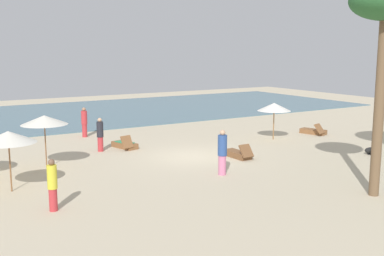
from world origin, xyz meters
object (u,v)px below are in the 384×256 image
at_px(person_0, 52,185).
at_px(person_1, 222,152).
at_px(umbrella_1, 44,120).
at_px(dog, 372,151).
at_px(person_3, 100,135).
at_px(person_4, 84,122).
at_px(lounger_2, 125,145).
at_px(umbrella_2, 8,137).
at_px(lounger_3, 238,154).
at_px(lounger_0, 314,131).
at_px(umbrella_3, 274,107).

bearing_deg(person_0, person_1, 6.31).
bearing_deg(umbrella_1, dog, -21.62).
xyz_separation_m(umbrella_1, person_3, (3.11, 1.93, -1.21)).
relative_size(person_0, dog, 2.17).
bearing_deg(person_4, lounger_2, -79.70).
height_order(lounger_2, person_3, person_3).
bearing_deg(person_1, person_4, 100.71).
distance_m(lounger_2, dog, 12.08).
xyz_separation_m(umbrella_2, dog, (15.81, -2.79, -1.76)).
xyz_separation_m(lounger_2, person_4, (-0.73, 4.04, 0.68)).
xyz_separation_m(umbrella_1, dog, (13.90, -5.51, -1.86)).
distance_m(person_0, person_3, 8.60).
xyz_separation_m(person_1, dog, (8.18, -0.76, -0.73)).
relative_size(person_3, person_4, 0.98).
bearing_deg(lounger_3, umbrella_1, 161.75).
bearing_deg(lounger_0, person_1, -154.78).
height_order(umbrella_2, umbrella_3, umbrella_2).
bearing_deg(umbrella_3, person_0, -158.42).
relative_size(umbrella_1, person_1, 1.23).
xyz_separation_m(umbrella_1, lounger_0, (15.56, -0.11, -1.88)).
bearing_deg(person_0, lounger_0, 17.86).
bearing_deg(umbrella_3, person_4, 144.78).
bearing_deg(lounger_3, person_3, 137.21).
height_order(umbrella_1, umbrella_2, umbrella_1).
relative_size(person_1, dog, 2.39).
bearing_deg(person_4, person_0, -112.91).
xyz_separation_m(lounger_2, lounger_3, (3.65, -4.64, -0.01)).
height_order(lounger_3, person_0, person_0).
height_order(umbrella_3, lounger_2, umbrella_3).
height_order(person_4, dog, person_4).
height_order(lounger_0, person_1, person_1).
xyz_separation_m(lounger_0, dog, (-1.66, -5.39, 0.02)).
bearing_deg(lounger_2, person_1, -79.05).
bearing_deg(person_3, lounger_2, 2.21).
height_order(umbrella_2, person_3, umbrella_2).
bearing_deg(lounger_3, umbrella_2, -179.70).
bearing_deg(dog, person_3, 145.41).
distance_m(umbrella_1, person_3, 3.86).
height_order(person_0, person_4, person_4).
height_order(umbrella_3, person_1, umbrella_3).
relative_size(lounger_2, person_3, 1.04).
bearing_deg(umbrella_1, lounger_2, 24.15).
bearing_deg(person_4, lounger_0, -27.34).
relative_size(umbrella_1, person_0, 1.36).
bearing_deg(person_0, lounger_3, 17.10).
relative_size(umbrella_3, lounger_3, 1.21).
bearing_deg(umbrella_1, lounger_0, -0.42).
height_order(lounger_2, dog, lounger_2).
height_order(lounger_0, person_4, person_4).
distance_m(umbrella_2, person_3, 6.93).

